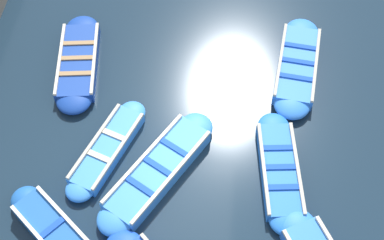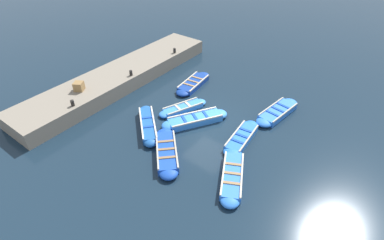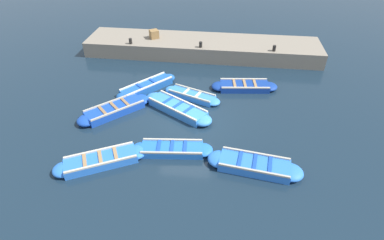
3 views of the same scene
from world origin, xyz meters
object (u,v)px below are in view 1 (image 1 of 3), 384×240
Objects in this scene: boat_broadside at (107,149)px; boat_drifting at (158,171)px; boat_mid_row at (280,170)px; boat_inner_gap at (297,66)px; boat_end_of_row at (78,62)px.

boat_drifting is at bearing 157.38° from boat_broadside.
boat_inner_gap reaches higher than boat_mid_row.
boat_end_of_row reaches higher than boat_mid_row.
boat_mid_row is 0.91× the size of boat_inner_gap.
boat_mid_row is 4.23m from boat_broadside.
boat_end_of_row reaches higher than boat_broadside.
boat_end_of_row is 1.07× the size of boat_mid_row.
boat_mid_row is at bearing 175.87° from boat_broadside.
boat_end_of_row is at bearing -65.23° from boat_broadside.
boat_end_of_row is at bearing 2.71° from boat_inner_gap.
boat_drifting reaches higher than boat_inner_gap.
boat_drifting is 1.04× the size of boat_end_of_row.
boat_drifting is 1.01× the size of boat_inner_gap.
boat_drifting is 4.18m from boat_end_of_row.
boat_end_of_row is 1.15× the size of boat_broadside.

